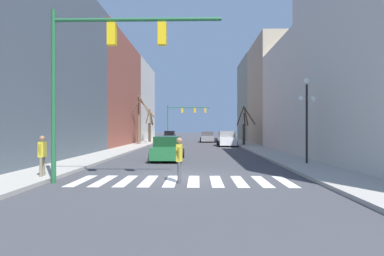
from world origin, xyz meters
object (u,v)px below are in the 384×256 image
traffic_signal_far (183,114)px  street_lamp_right_corner (307,103)px  car_parked_left_near (207,137)px  street_tree_right_mid (150,126)px  traffic_signal_near (100,58)px  pedestrian_waiting_at_curb (179,156)px  car_parked_right_near (227,139)px  car_at_intersection (170,136)px  car_parked_left_far (168,149)px  street_tree_left_mid (139,121)px  street_tree_left_far (244,126)px  pedestrian_crossing_street (42,152)px

traffic_signal_far → street_lamp_right_corner: traffic_signal_far is taller
street_lamp_right_corner → car_parked_left_near: (-4.70, 27.78, -2.75)m
traffic_signal_far → street_tree_right_mid: traffic_signal_far is taller
traffic_signal_near → pedestrian_waiting_at_curb: (3.00, 0.21, -3.76)m
car_parked_right_near → street_tree_right_mid: size_ratio=0.93×
street_lamp_right_corner → street_tree_right_mid: size_ratio=1.01×
car_parked_left_near → car_at_intersection: 7.50m
street_tree_right_mid → street_lamp_right_corner: bearing=-63.3°
car_parked_left_near → car_parked_left_far: bearing=172.3°
car_at_intersection → pedestrian_waiting_at_curb: (3.94, -37.51, 0.28)m
traffic_signal_near → street_tree_left_mid: bearing=97.9°
car_parked_left_near → street_tree_left_far: size_ratio=0.98×
traffic_signal_far → street_tree_left_mid: 17.73m
traffic_signal_far → street_lamp_right_corner: 38.21m
pedestrian_crossing_street → street_tree_left_mid: street_tree_left_mid is taller
car_parked_left_far → street_tree_left_mid: (-5.29, 17.17, 2.18)m
pedestrian_crossing_street → street_tree_right_mid: bearing=-6.6°
street_tree_right_mid → street_tree_left_mid: size_ratio=0.78×
car_at_intersection → car_parked_left_far: bearing=-174.8°
traffic_signal_near → car_at_intersection: 37.94m
traffic_signal_far → pedestrian_waiting_at_curb: traffic_signal_far is taller
street_tree_left_mid → car_parked_left_near: bearing=41.5°
traffic_signal_far → pedestrian_waiting_at_curb: 42.62m
car_parked_left_near → car_parked_left_far: 25.02m
car_at_intersection → pedestrian_waiting_at_curb: 37.72m
traffic_signal_far → car_parked_right_near: bearing=-72.6°
car_at_intersection → street_tree_right_mid: size_ratio=0.93×
street_tree_left_mid → car_parked_left_far: bearing=-72.9°
traffic_signal_far → street_tree_left_mid: (-4.62, -17.03, -1.72)m
street_tree_left_mid → traffic_signal_far: bearing=74.8°
car_parked_left_far → street_lamp_right_corner: bearing=69.6°
traffic_signal_far → car_parked_right_near: 20.42m
pedestrian_waiting_at_curb → street_tree_left_far: 24.41m
traffic_signal_near → street_tree_left_mid: (-3.56, 25.60, -1.88)m
street_lamp_right_corner → pedestrian_waiting_at_curb: street_lamp_right_corner is taller
pedestrian_waiting_at_curb → street_tree_left_mid: bearing=14.5°
street_lamp_right_corner → car_parked_right_near: (-2.72, 18.05, -2.67)m
car_at_intersection → car_parked_left_far: car_at_intersection is taller
car_parked_left_far → pedestrian_waiting_at_curb: (1.28, -8.22, 0.30)m
traffic_signal_far → pedestrian_crossing_street: size_ratio=4.63×
traffic_signal_near → pedestrian_crossing_street: bearing=165.0°
car_parked_right_near → car_parked_left_near: 9.94m
street_lamp_right_corner → pedestrian_waiting_at_curb: (-6.77, -5.23, -2.45)m
street_tree_left_mid → street_lamp_right_corner: bearing=-56.5°
traffic_signal_far → car_at_intersection: traffic_signal_far is taller
pedestrian_waiting_at_curb → street_tree_left_far: size_ratio=0.38×
street_lamp_right_corner → pedestrian_crossing_street: bearing=-159.1°
traffic_signal_near → street_tree_right_mid: bearing=95.8°
pedestrian_crossing_street → traffic_signal_near: bearing=-112.7°
car_parked_left_far → street_tree_left_far: size_ratio=1.03×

